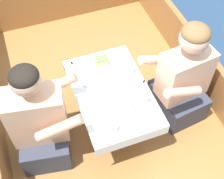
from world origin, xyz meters
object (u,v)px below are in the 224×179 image
Objects in this scene: tin_can at (128,82)px; coffee_cup_center at (130,109)px; coffee_cup_port at (113,127)px; person_starboard at (182,81)px; sandwich at (101,60)px; person_port at (41,123)px; coffee_cup_starboard at (145,99)px.

coffee_cup_center is at bearing -107.69° from tin_can.
person_starboard is at bearing 20.51° from coffee_cup_port.
sandwich reaches higher than coffee_cup_center.
person_port reaches higher than coffee_cup_port.
tin_can reaches higher than coffee_cup_center.
person_starboard is 0.55m from coffee_cup_center.
coffee_cup_port is 1.14× the size of coffee_cup_starboard.
person_starboard is 0.74m from coffee_cup_port.
coffee_cup_center is (-0.13, -0.05, -0.01)m from coffee_cup_starboard.
coffee_cup_center is 0.26m from tin_can.
sandwich is at bearing 112.00° from tin_can.
sandwich and coffee_cup_port have the same top height.
sandwich is 0.31m from tin_can.
sandwich reaches higher than tin_can.
sandwich is at bearing 94.26° from coffee_cup_center.
coffee_cup_center is at bearing -4.27° from person_port.
person_starboard is 0.68m from sandwich.
tin_can is (0.25, 0.34, -0.00)m from coffee_cup_port.
tin_can is at bearing 16.35° from person_port.
coffee_cup_port is 0.34m from coffee_cup_starboard.
person_starboard is 0.41m from coffee_cup_starboard.
person_starboard is at bearing 9.72° from person_port.
person_port is 0.79m from coffee_cup_starboard.
person_port reaches higher than sandwich.
coffee_cup_starboard is (-0.39, -0.11, 0.08)m from person_starboard.
sandwich is 0.52m from coffee_cup_starboard.
person_starboard reaches higher than coffee_cup_port.
person_starboard reaches higher than sandwich.
person_port is 0.54m from coffee_cup_port.
tin_can is (0.72, 0.08, 0.08)m from person_port.
coffee_cup_starboard is 0.88× the size of coffee_cup_center.
coffee_cup_starboard is at bearing 1.38° from person_port.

